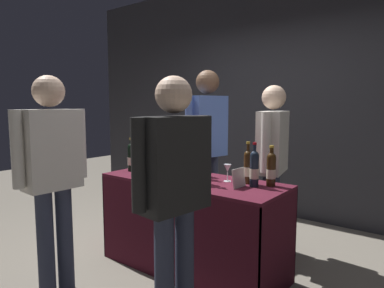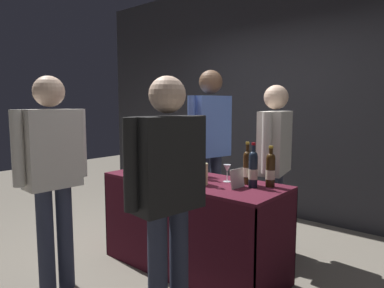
{
  "view_description": "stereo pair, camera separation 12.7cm",
  "coord_description": "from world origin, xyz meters",
  "views": [
    {
      "loc": [
        1.76,
        -2.28,
        1.43
      ],
      "look_at": [
        0.0,
        0.0,
        1.1
      ],
      "focal_mm": 32.27,
      "sensor_mm": 36.0,
      "label": 1
    },
    {
      "loc": [
        1.86,
        -2.2,
        1.43
      ],
      "look_at": [
        0.0,
        0.0,
        1.1
      ],
      "focal_mm": 32.27,
      "sensor_mm": 36.0,
      "label": 2
    }
  ],
  "objects": [
    {
      "name": "display_bottle_5",
      "position": [
        -0.05,
        0.15,
        0.94
      ],
      "size": [
        0.08,
        0.08,
        0.32
      ],
      "color": "black",
      "rests_on": "tasting_table"
    },
    {
      "name": "display_bottle_2",
      "position": [
        0.55,
        0.08,
        0.94
      ],
      "size": [
        0.07,
        0.07,
        0.34
      ],
      "color": "#192333",
      "rests_on": "tasting_table"
    },
    {
      "name": "featured_wine_bottle",
      "position": [
        0.64,
        0.18,
        0.94
      ],
      "size": [
        0.07,
        0.07,
        0.32
      ],
      "color": "#38230F",
      "rests_on": "tasting_table"
    },
    {
      "name": "taster_foreground_right",
      "position": [
        0.44,
        -0.74,
        0.96
      ],
      "size": [
        0.26,
        0.59,
        1.6
      ],
      "rotation": [
        0.0,
        0.0,
        1.44
      ],
      "color": "#2D3347",
      "rests_on": "ground_plane"
    },
    {
      "name": "vendor_assistant",
      "position": [
        -0.32,
        0.67,
        1.08
      ],
      "size": [
        0.3,
        0.56,
        1.78
      ],
      "rotation": [
        0.0,
        0.0,
        -1.8
      ],
      "color": "#2D3347",
      "rests_on": "ground_plane"
    },
    {
      "name": "flower_vase",
      "position": [
        0.19,
        -0.11,
        0.91
      ],
      "size": [
        0.11,
        0.11,
        0.35
      ],
      "color": "tan",
      "rests_on": "tasting_table"
    },
    {
      "name": "display_bottle_3",
      "position": [
        -0.67,
        -0.07,
        0.94
      ],
      "size": [
        0.07,
        0.07,
        0.32
      ],
      "color": "black",
      "rests_on": "tasting_table"
    },
    {
      "name": "vendor_presenter",
      "position": [
        0.41,
        0.69,
        0.97
      ],
      "size": [
        0.3,
        0.62,
        1.6
      ],
      "rotation": [
        0.0,
        0.0,
        -1.36
      ],
      "color": "#2D3347",
      "rests_on": "ground_plane"
    },
    {
      "name": "taster_foreground_left",
      "position": [
        -0.56,
        -0.95,
        0.98
      ],
      "size": [
        0.23,
        0.56,
        1.64
      ],
      "rotation": [
        0.0,
        0.0,
        1.51
      ],
      "color": "#2D3347",
      "rests_on": "ground_plane"
    },
    {
      "name": "display_bottle_7",
      "position": [
        -0.59,
        0.14,
        0.94
      ],
      "size": [
        0.07,
        0.07,
        0.34
      ],
      "color": "black",
      "rests_on": "tasting_table"
    },
    {
      "name": "display_bottle_6",
      "position": [
        0.03,
        0.07,
        0.94
      ],
      "size": [
        0.08,
        0.08,
        0.33
      ],
      "color": "black",
      "rests_on": "tasting_table"
    },
    {
      "name": "display_bottle_0",
      "position": [
        -0.2,
        0.06,
        0.94
      ],
      "size": [
        0.07,
        0.07,
        0.35
      ],
      "color": "black",
      "rests_on": "tasting_table"
    },
    {
      "name": "display_bottle_4",
      "position": [
        -0.28,
        -0.16,
        0.95
      ],
      "size": [
        0.07,
        0.07,
        0.36
      ],
      "color": "#192333",
      "rests_on": "tasting_table"
    },
    {
      "name": "brochure_stand",
      "position": [
        0.47,
        -0.02,
        0.87
      ],
      "size": [
        0.04,
        0.16,
        0.15
      ],
      "primitive_type": "cube",
      "rotation": [
        -0.13,
        0.0,
        1.5
      ],
      "color": "silver",
      "rests_on": "tasting_table"
    },
    {
      "name": "tasting_table",
      "position": [
        0.0,
        0.0,
        0.54
      ],
      "size": [
        1.61,
        0.63,
        0.8
      ],
      "color": "#4C1423",
      "rests_on": "ground_plane"
    },
    {
      "name": "display_bottle_1",
      "position": [
        0.46,
        0.14,
        0.94
      ],
      "size": [
        0.07,
        0.07,
        0.34
      ],
      "color": "#38230F",
      "rests_on": "tasting_table"
    },
    {
      "name": "ground_plane",
      "position": [
        0.0,
        0.0,
        0.0
      ],
      "size": [
        12.0,
        12.0,
        0.0
      ],
      "primitive_type": "plane",
      "color": "gray"
    },
    {
      "name": "back_partition",
      "position": [
        0.0,
        1.95,
        1.56
      ],
      "size": [
        6.82,
        0.12,
        3.12
      ],
      "primitive_type": "cube",
      "color": "#2D2D33",
      "rests_on": "ground_plane"
    },
    {
      "name": "wine_glass_near_vendor",
      "position": [
        0.29,
        0.11,
        0.9
      ],
      "size": [
        0.06,
        0.06,
        0.14
      ],
      "color": "silver",
      "rests_on": "tasting_table"
    },
    {
      "name": "wine_glass_mid",
      "position": [
        -0.41,
        0.21,
        0.89
      ],
      "size": [
        0.08,
        0.08,
        0.12
      ],
      "color": "silver",
      "rests_on": "tasting_table"
    }
  ]
}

